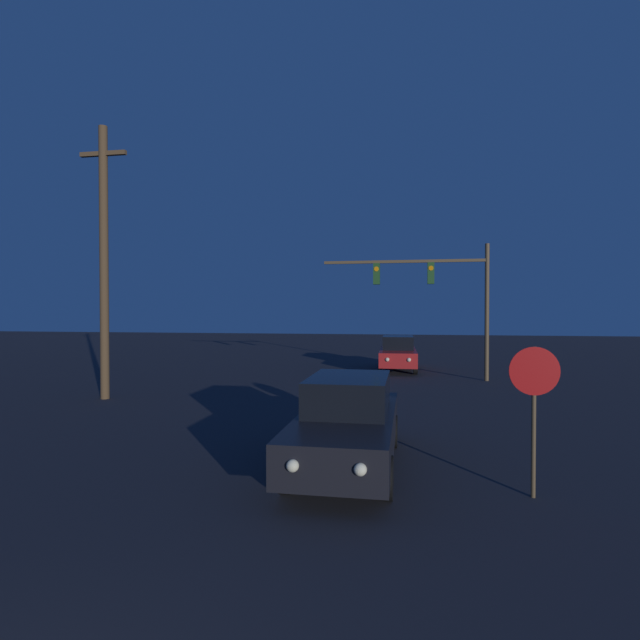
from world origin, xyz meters
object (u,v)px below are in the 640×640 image
at_px(stop_sign, 534,392).
at_px(utility_pole, 104,258).
at_px(car_near, 348,422).
at_px(car_far, 398,353).
at_px(traffic_signal_mast, 439,287).

distance_m(stop_sign, utility_pole, 13.81).
bearing_deg(car_near, stop_sign, 160.68).
bearing_deg(car_far, car_near, 86.43).
height_order(car_near, traffic_signal_mast, traffic_signal_mast).
height_order(car_far, traffic_signal_mast, traffic_signal_mast).
distance_m(car_far, utility_pole, 13.98).
relative_size(car_far, traffic_signal_mast, 0.72).
xyz_separation_m(car_far, stop_sign, (2.40, -16.43, 0.81)).
xyz_separation_m(car_near, traffic_signal_mast, (2.36, 12.24, 3.04)).
xyz_separation_m(traffic_signal_mast, stop_sign, (0.65, -13.29, -2.23)).
bearing_deg(stop_sign, traffic_signal_mast, 92.80).
bearing_deg(traffic_signal_mast, utility_pole, -149.23).
distance_m(car_near, stop_sign, 3.29).
bearing_deg(stop_sign, utility_pole, 150.17).
bearing_deg(utility_pole, car_far, 46.25).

